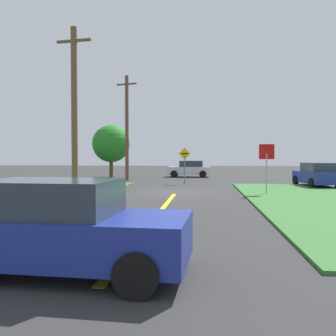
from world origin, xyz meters
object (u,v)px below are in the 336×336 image
(stop_sign, at_px, (267,159))
(oak_tree_left, at_px, (111,144))
(car_approaching_junction, at_px, (190,169))
(utility_pole_near, at_px, (74,111))
(utility_pole_mid, at_px, (127,127))
(direction_sign, at_px, (185,161))
(car_behind_on_main_road, at_px, (66,227))
(car_on_crossroad, at_px, (316,175))

(stop_sign, distance_m, oak_tree_left, 19.81)
(stop_sign, bearing_deg, car_approaching_junction, -71.78)
(utility_pole_near, xyz_separation_m, utility_pole_mid, (-0.15, 12.65, 0.23))
(direction_sign, distance_m, oak_tree_left, 11.16)
(car_behind_on_main_road, relative_size, utility_pole_mid, 0.47)
(utility_pole_mid, bearing_deg, car_behind_on_main_road, -80.16)
(stop_sign, distance_m, car_approaching_junction, 17.26)
(stop_sign, distance_m, direction_sign, 8.82)
(stop_sign, xyz_separation_m, car_on_crossroad, (4.20, 5.63, -1.10))
(stop_sign, height_order, car_on_crossroad, stop_sign)
(car_on_crossroad, xyz_separation_m, oak_tree_left, (-16.62, 9.73, 2.50))
(car_approaching_junction, relative_size, direction_sign, 1.53)
(stop_sign, height_order, utility_pole_mid, utility_pole_mid)
(car_on_crossroad, relative_size, utility_pole_near, 0.54)
(car_on_crossroad, relative_size, oak_tree_left, 0.88)
(stop_sign, xyz_separation_m, car_approaching_junction, (-4.75, 16.56, -1.09))
(stop_sign, height_order, oak_tree_left, oak_tree_left)
(car_on_crossroad, height_order, utility_pole_mid, utility_pole_mid)
(car_on_crossroad, xyz_separation_m, utility_pole_near, (-13.80, -7.84, 3.48))
(car_approaching_junction, height_order, car_behind_on_main_road, same)
(stop_sign, relative_size, direction_sign, 0.99)
(utility_pole_mid, bearing_deg, stop_sign, -46.95)
(utility_pole_mid, distance_m, direction_sign, 6.51)
(car_on_crossroad, xyz_separation_m, direction_sign, (-8.94, 1.80, 0.88))
(car_approaching_junction, bearing_deg, utility_pole_near, 76.19)
(utility_pole_near, xyz_separation_m, oak_tree_left, (-2.82, 17.57, -0.98))
(car_on_crossroad, relative_size, car_behind_on_main_road, 1.09)
(car_approaching_junction, distance_m, car_on_crossroad, 14.13)
(utility_pole_near, bearing_deg, car_approaching_junction, 75.50)
(car_behind_on_main_road, height_order, utility_pole_near, utility_pole_near)
(car_approaching_junction, bearing_deg, direction_sign, 90.76)
(utility_pole_near, bearing_deg, car_on_crossroad, 29.59)
(car_behind_on_main_road, relative_size, utility_pole_near, 0.50)
(car_on_crossroad, height_order, utility_pole_near, utility_pole_near)
(car_behind_on_main_road, distance_m, utility_pole_mid, 24.48)
(stop_sign, relative_size, car_approaching_junction, 0.65)
(car_behind_on_main_road, bearing_deg, direction_sign, 90.55)
(stop_sign, bearing_deg, direction_sign, -55.27)
(oak_tree_left, bearing_deg, utility_pole_mid, -61.57)
(car_on_crossroad, distance_m, utility_pole_near, 16.25)
(utility_pole_near, relative_size, utility_pole_mid, 0.95)
(car_behind_on_main_road, bearing_deg, utility_pole_near, 112.57)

